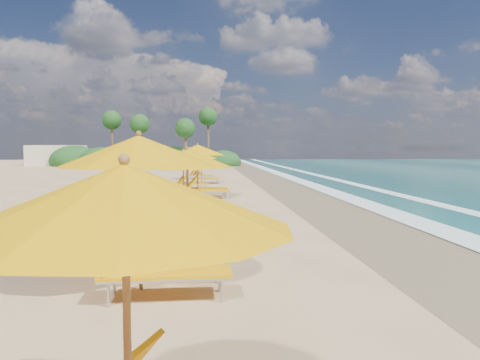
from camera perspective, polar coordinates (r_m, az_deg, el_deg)
name	(u,v)px	position (r m, az deg, el deg)	size (l,w,h in m)	color
ground	(240,212)	(16.99, 0.00, -4.04)	(160.00, 160.00, 0.00)	tan
wet_sand	(345,211)	(17.73, 13.03, -3.79)	(4.00, 160.00, 0.01)	olive
surf_foam	(414,210)	(18.71, 20.97, -3.48)	(4.00, 160.00, 0.01)	white
station_1	(150,307)	(3.21, -11.19, -15.42)	(3.03, 2.99, 2.34)	olive
station_2	(152,202)	(7.69, -10.96, -2.67)	(2.92, 2.71, 2.66)	olive
station_3	(195,188)	(11.71, -5.71, -1.02)	(2.88, 2.74, 2.42)	olive
station_4	(188,181)	(17.17, -6.58, -0.12)	(2.55, 2.47, 2.05)	olive
station_5	(202,167)	(21.74, -4.79, 1.60)	(2.93, 2.73, 2.63)	olive
station_6	(190,168)	(26.10, -6.35, 1.47)	(2.70, 2.60, 2.21)	olive
station_7	(204,166)	(30.65, -4.53, 1.80)	(2.48, 2.34, 2.16)	olive
station_8	(199,165)	(35.04, -5.16, 1.94)	(2.60, 2.56, 2.01)	olive
treeline	(142,159)	(62.91, -12.18, 2.65)	(25.80, 8.80, 9.74)	#163D14
beach_building	(57,155)	(68.03, -22.02, 2.89)	(7.00, 5.00, 2.80)	beige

